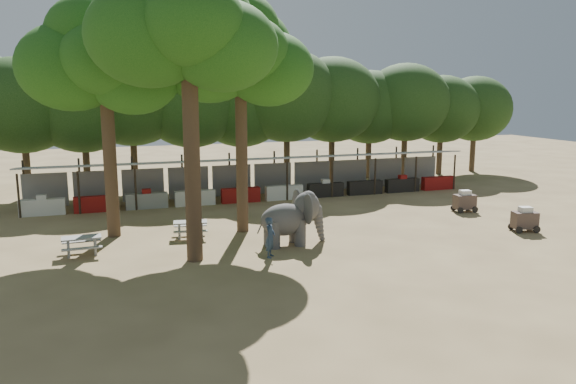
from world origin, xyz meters
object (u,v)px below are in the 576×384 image
object	(u,v)px
handler	(270,237)
picnic_table_far	(190,227)
yard_tree_left	(101,58)
picnic_table_near	(82,243)
yard_tree_center	(183,26)
cart_front	(525,219)
yard_tree_back	(236,52)
elephant	(292,218)
cart_back	(465,201)

from	to	relation	value
handler	picnic_table_far	world-z (taller)	handler
yard_tree_left	picnic_table_near	bearing A→B (deg)	-112.37
yard_tree_center	picnic_table_far	bearing A→B (deg)	81.27
handler	cart_front	xyz separation A→B (m)	(12.99, 0.12, -0.24)
yard_tree_center	picnic_table_far	xyz separation A→B (m)	(0.52, 3.41, -8.70)
yard_tree_left	yard_tree_back	bearing A→B (deg)	-9.46
elephant	cart_back	size ratio (longest dim) A/B	2.33
picnic_table_far	cart_front	world-z (taller)	cart_front
handler	picnic_table_near	size ratio (longest dim) A/B	1.03
yard_tree_center	cart_back	bearing A→B (deg)	14.20
picnic_table_far	cart_back	xyz separation A→B (m)	(15.58, 0.66, 0.10)
yard_tree_back	picnic_table_far	xyz separation A→B (m)	(-2.48, -0.59, -8.04)
elephant	picnic_table_near	xyz separation A→B (m)	(-8.89, 1.21, -0.67)
picnic_table_far	yard_tree_back	bearing A→B (deg)	21.81
yard_tree_center	cart_back	distance (m)	18.70
yard_tree_left	handler	bearing A→B (deg)	-43.11
cart_front	yard_tree_center	bearing A→B (deg)	-169.34
yard_tree_left	elephant	bearing A→B (deg)	-28.65
elephant	handler	xyz separation A→B (m)	(-1.51, -1.57, -0.35)
yard_tree_center	picnic_table_far	distance (m)	9.36
picnic_table_far	cart_back	size ratio (longest dim) A/B	1.30
handler	picnic_table_near	world-z (taller)	handler
yard_tree_center	cart_back	xyz separation A→B (m)	(16.10, 4.07, -8.60)
cart_front	cart_back	xyz separation A→B (m)	(-0.04, 4.72, 0.01)
yard_tree_left	cart_front	distance (m)	21.35
elephant	handler	size ratio (longest dim) A/B	1.84
cart_front	yard_tree_left	bearing A→B (deg)	176.51
cart_front	handler	bearing A→B (deg)	-166.53
yard_tree_center	cart_front	xyz separation A→B (m)	(16.14, -0.64, -8.60)
yard_tree_center	cart_front	world-z (taller)	yard_tree_center
yard_tree_back	yard_tree_left	bearing A→B (deg)	170.54
yard_tree_back	picnic_table_near	world-z (taller)	yard_tree_back
yard_tree_center	picnic_table_near	bearing A→B (deg)	154.47
yard_tree_center	yard_tree_back	world-z (taller)	yard_tree_center
yard_tree_back	picnic_table_far	size ratio (longest dim) A/B	6.58
elephant	yard_tree_center	bearing A→B (deg)	-172.32
elephant	cart_front	world-z (taller)	elephant
cart_back	yard_tree_center	bearing A→B (deg)	-160.82
handler	cart_back	distance (m)	13.82
yard_tree_center	picnic_table_near	size ratio (longest dim) A/B	7.35
yard_tree_center	elephant	size ratio (longest dim) A/B	3.88
handler	cart_back	bearing A→B (deg)	-38.80
picnic_table_near	cart_back	world-z (taller)	cart_back
yard_tree_left	cart_front	bearing A→B (deg)	-16.43
yard_tree_left	handler	size ratio (longest dim) A/B	6.54
yard_tree_center	elephant	bearing A→B (deg)	9.85
picnic_table_far	cart_back	bearing A→B (deg)	10.83
elephant	yard_tree_left	bearing A→B (deg)	149.17
yard_tree_back	elephant	bearing A→B (deg)	-62.39
yard_tree_left	cart_back	xyz separation A→B (m)	(19.10, -0.93, -7.59)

